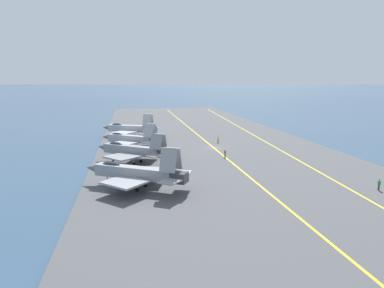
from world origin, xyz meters
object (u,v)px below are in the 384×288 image
(parked_jet_nearest, at_px, (136,173))
(crew_green_vest, at_px, (379,184))
(crew_brown_vest, at_px, (225,153))
(crew_yellow_vest, at_px, (218,139))
(parked_jet_third, at_px, (131,139))
(parked_jet_second, at_px, (133,150))
(parked_jet_fourth, at_px, (130,128))

(parked_jet_nearest, relative_size, crew_green_vest, 9.47)
(crew_brown_vest, height_order, crew_yellow_vest, crew_brown_vest)
(parked_jet_third, height_order, crew_green_vest, parked_jet_third)
(parked_jet_second, relative_size, parked_jet_third, 1.04)
(parked_jet_fourth, relative_size, crew_green_vest, 9.24)
(parked_jet_second, distance_m, parked_jet_third, 15.53)
(parked_jet_nearest, height_order, parked_jet_third, parked_jet_nearest)
(parked_jet_third, height_order, parked_jet_fourth, parked_jet_fourth)
(parked_jet_nearest, relative_size, parked_jet_fourth, 1.02)
(crew_green_vest, bearing_deg, crew_brown_vest, 33.95)
(parked_jet_nearest, xyz_separation_m, parked_jet_second, (15.80, 0.18, 0.15))
(parked_jet_third, relative_size, crew_green_vest, 8.67)
(crew_brown_vest, xyz_separation_m, crew_green_vest, (-24.92, -16.78, -0.02))
(parked_jet_nearest, distance_m, parked_jet_second, 15.80)
(parked_jet_third, relative_size, crew_yellow_vest, 8.49)
(parked_jet_nearest, height_order, crew_brown_vest, parked_jet_nearest)
(crew_brown_vest, bearing_deg, crew_yellow_vest, -9.61)
(parked_jet_third, relative_size, parked_jet_fourth, 0.94)
(parked_jet_nearest, distance_m, parked_jet_fourth, 46.70)
(parked_jet_third, xyz_separation_m, crew_green_vest, (-38.56, -36.18, -1.33))
(parked_jet_fourth, distance_m, crew_yellow_vest, 25.65)
(crew_green_vest, height_order, crew_yellow_vest, crew_yellow_vest)
(parked_jet_second, height_order, parked_jet_third, parked_jet_second)
(parked_jet_fourth, bearing_deg, parked_jet_third, -179.16)
(parked_jet_fourth, height_order, crew_brown_vest, parked_jet_fourth)
(parked_jet_third, distance_m, parked_jet_fourth, 15.38)
(parked_jet_nearest, distance_m, crew_brown_vest, 25.93)
(parked_jet_nearest, height_order, parked_jet_second, parked_jet_nearest)
(parked_jet_nearest, distance_m, parked_jet_third, 31.32)
(crew_brown_vest, bearing_deg, parked_jet_second, 95.60)
(crew_yellow_vest, bearing_deg, parked_jet_second, 130.35)
(crew_brown_vest, bearing_deg, parked_jet_third, 54.89)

